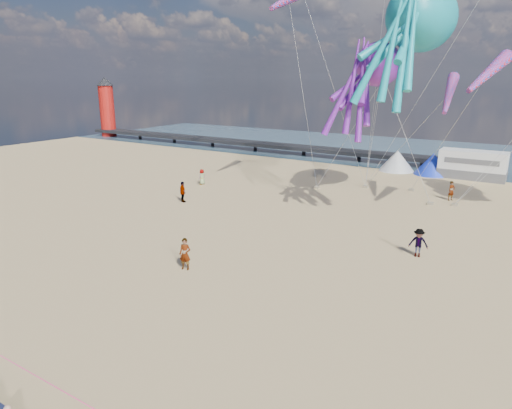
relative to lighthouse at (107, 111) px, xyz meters
name	(u,v)px	position (x,y,z in m)	size (l,w,h in m)	color
ground	(176,332)	(56.00, -44.00, -4.50)	(120.00, 120.00, 0.00)	tan
water	(441,154)	(56.00, 11.00, -4.48)	(120.00, 120.00, 0.00)	#314D5F
pier	(233,142)	(28.00, 0.00, -3.50)	(60.00, 3.00, 0.50)	black
lighthouse	(107,111)	(0.00, 0.00, 0.00)	(2.60, 2.60, 9.00)	#A5140F
motorhome_0	(472,165)	(62.00, -4.00, -3.00)	(6.60, 2.50, 3.00)	silver
tent_white	(397,160)	(54.00, -4.00, -3.30)	(4.00, 4.00, 2.40)	white
tent_blue	(433,164)	(58.00, -4.00, -3.30)	(4.00, 4.00, 2.40)	#1933CC
rope_line	(76,399)	(56.00, -49.00, -4.48)	(0.03, 0.03, 34.00)	#F2338C
standing_person	(185,254)	(51.97, -38.72, -3.58)	(0.67, 0.44, 1.85)	tan
beachgoer_2	(418,243)	(62.61, -29.71, -3.61)	(0.86, 0.67, 1.77)	#7F6659
beachgoer_3	(183,192)	(42.27, -27.84, -3.59)	(1.18, 0.68, 1.83)	#7F6659
beachgoer_5	(451,191)	(61.83, -14.67, -3.64)	(1.60, 0.51, 1.73)	#7F6659
beachgoer_6	(202,177)	(39.40, -21.65, -3.71)	(0.57, 0.38, 1.57)	#7F6659
sandbag_a	(317,187)	(49.94, -16.96, -4.39)	(0.50, 0.35, 0.22)	gray
sandbag_b	(430,203)	(60.65, -17.13, -4.39)	(0.50, 0.35, 0.22)	gray
sandbag_c	(455,205)	(62.50, -16.48, -4.39)	(0.50, 0.35, 0.22)	gray
sandbag_d	(411,190)	(58.05, -13.09, -4.39)	(0.50, 0.35, 0.22)	gray
sandbag_e	(365,187)	(53.87, -14.14, -4.39)	(0.50, 0.35, 0.22)	gray
kite_octopus_teal	(421,17)	(58.97, -19.04, 10.35)	(4.35, 10.16, 11.61)	teal
kite_octopus_purple	(379,64)	(56.28, -20.08, 6.97)	(3.57, 8.33, 9.52)	#6A1B94
windsock_mid	(488,73)	(64.23, -20.93, 6.29)	(1.00, 5.47, 5.47)	red
windsock_right	(449,94)	(61.42, -18.41, 4.75)	(0.90, 5.37, 5.37)	red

